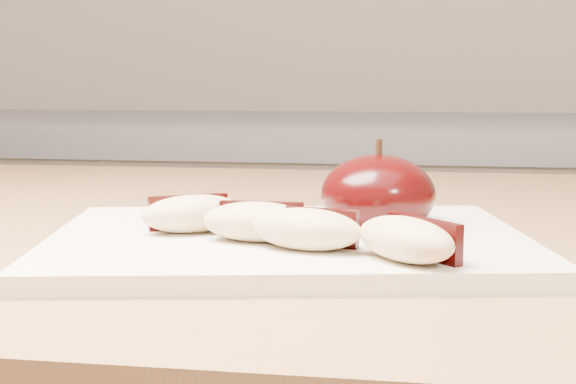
# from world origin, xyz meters

# --- Properties ---
(cutting_board) EXTENTS (0.31, 0.25, 0.01)m
(cutting_board) POSITION_xyz_m (-0.01, 0.38, 0.91)
(cutting_board) COLOR silver
(cutting_board) RESTS_ON island_counter
(apple_half) EXTENTS (0.09, 0.09, 0.06)m
(apple_half) POSITION_xyz_m (0.04, 0.42, 0.93)
(apple_half) COLOR black
(apple_half) RESTS_ON cutting_board
(apple_wedge_a) EXTENTS (0.07, 0.06, 0.02)m
(apple_wedge_a) POSITION_xyz_m (-0.07, 0.38, 0.92)
(apple_wedge_a) COLOR #D6BA88
(apple_wedge_a) RESTS_ON cutting_board
(apple_wedge_b) EXTENTS (0.06, 0.03, 0.02)m
(apple_wedge_b) POSITION_xyz_m (-0.03, 0.36, 0.92)
(apple_wedge_b) COLOR #D6BA88
(apple_wedge_b) RESTS_ON cutting_board
(apple_wedge_c) EXTENTS (0.07, 0.05, 0.02)m
(apple_wedge_c) POSITION_xyz_m (0.00, 0.34, 0.92)
(apple_wedge_c) COLOR #D6BA88
(apple_wedge_c) RESTS_ON cutting_board
(apple_wedge_d) EXTENTS (0.07, 0.07, 0.02)m
(apple_wedge_d) POSITION_xyz_m (0.06, 0.32, 0.92)
(apple_wedge_d) COLOR #D6BA88
(apple_wedge_d) RESTS_ON cutting_board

